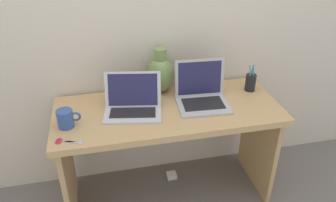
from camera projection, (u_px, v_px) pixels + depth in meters
ground_plane at (168, 193)px, 2.39m from camera, size 6.00×6.00×0.00m
back_wall at (157, 12)px, 2.06m from camera, size 4.40×0.04×2.40m
desk at (168, 129)px, 2.11m from camera, size 1.37×0.57×0.70m
laptop_left at (133, 102)px, 1.98m from camera, size 0.37×0.29×0.22m
laptop_right at (201, 92)px, 2.07m from camera, size 0.32×0.28×0.25m
green_vase at (160, 74)px, 2.17m from camera, size 0.18×0.18×0.30m
coffee_mug at (66, 119)px, 1.84m from camera, size 0.13×0.09×0.10m
pen_cup at (251, 82)px, 2.21m from camera, size 0.07×0.07×0.19m
scissors at (64, 141)px, 1.74m from camera, size 0.15×0.08×0.01m
power_brick at (172, 175)px, 2.52m from camera, size 0.07×0.07×0.03m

